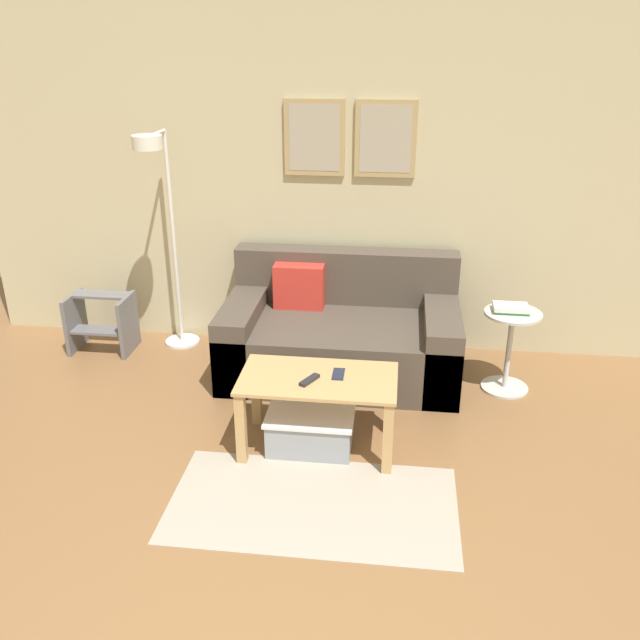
% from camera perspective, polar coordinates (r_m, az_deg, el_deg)
% --- Properties ---
extents(wall_back, '(5.60, 0.09, 2.55)m').
position_cam_1_polar(wall_back, '(4.98, 2.25, 11.75)').
color(wall_back, '#C6BC93').
rests_on(wall_back, ground_plane).
extents(area_rug, '(1.49, 0.79, 0.01)m').
position_cam_1_polar(area_rug, '(3.65, -0.61, -15.22)').
color(area_rug, '#A39989').
rests_on(area_rug, ground_plane).
extents(couch, '(1.63, 0.95, 0.80)m').
position_cam_1_polar(couch, '(4.82, 1.76, -1.24)').
color(couch, '#4C4238').
rests_on(couch, ground_plane).
extents(coffee_table, '(0.90, 0.49, 0.46)m').
position_cam_1_polar(coffee_table, '(3.90, -0.15, -6.12)').
color(coffee_table, tan).
rests_on(coffee_table, ground_plane).
extents(storage_bin, '(0.51, 0.39, 0.23)m').
position_cam_1_polar(storage_bin, '(4.03, -0.77, -9.10)').
color(storage_bin, gray).
rests_on(storage_bin, ground_plane).
extents(floor_lamp, '(0.26, 0.57, 1.64)m').
position_cam_1_polar(floor_lamp, '(4.92, -13.18, 8.80)').
color(floor_lamp, white).
rests_on(floor_lamp, ground_plane).
extents(side_table, '(0.38, 0.38, 0.57)m').
position_cam_1_polar(side_table, '(4.70, 15.67, -1.91)').
color(side_table, silver).
rests_on(side_table, ground_plane).
extents(book_stack, '(0.23, 0.16, 0.05)m').
position_cam_1_polar(book_stack, '(4.61, 15.80, 0.95)').
color(book_stack, '#387F4C').
rests_on(book_stack, side_table).
extents(remote_control, '(0.11, 0.15, 0.02)m').
position_cam_1_polar(remote_control, '(3.80, -0.89, -5.08)').
color(remote_control, '#232328').
rests_on(remote_control, coffee_table).
extents(cell_phone, '(0.07, 0.14, 0.01)m').
position_cam_1_polar(cell_phone, '(3.88, 1.56, -4.57)').
color(cell_phone, '#1E2338').
rests_on(cell_phone, coffee_table).
extents(step_stool, '(0.45, 0.33, 0.44)m').
position_cam_1_polar(step_stool, '(5.40, -17.92, -0.08)').
color(step_stool, slate).
rests_on(step_stool, ground_plane).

